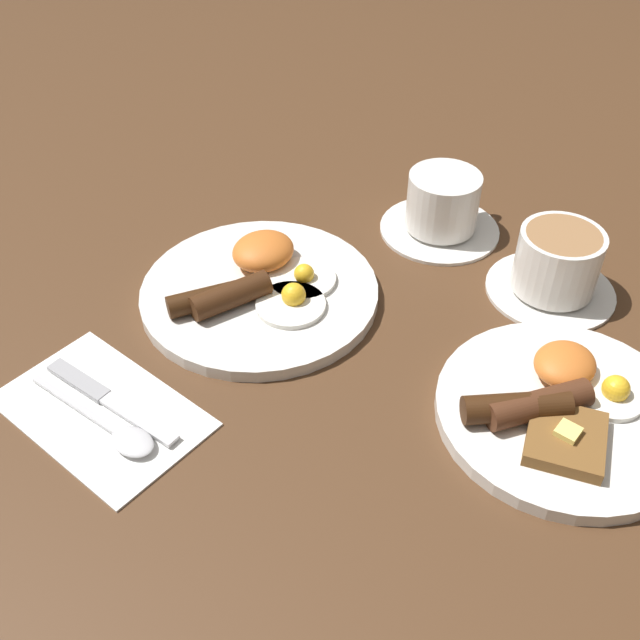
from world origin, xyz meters
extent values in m
plane|color=#4C301C|center=(0.00, 0.00, 0.00)|extent=(3.00, 3.00, 0.00)
cylinder|color=silver|center=(0.00, 0.00, 0.01)|extent=(0.27, 0.27, 0.01)
cylinder|color=white|center=(-0.04, 0.03, 0.02)|extent=(0.08, 0.08, 0.01)
sphere|color=yellow|center=(-0.04, 0.03, 0.03)|extent=(0.02, 0.02, 0.02)
cylinder|color=white|center=(0.00, 0.05, 0.02)|extent=(0.08, 0.08, 0.01)
sphere|color=yellow|center=(-0.01, 0.05, 0.03)|extent=(0.03, 0.03, 0.03)
ellipsoid|color=orange|center=(-0.04, -0.03, 0.03)|extent=(0.08, 0.07, 0.03)
cylinder|color=#371E0C|center=(0.06, -0.01, 0.03)|extent=(0.10, 0.07, 0.03)
cylinder|color=#3D210F|center=(0.04, 0.00, 0.03)|extent=(0.09, 0.05, 0.03)
cylinder|color=silver|center=(-0.07, 0.35, 0.01)|extent=(0.24, 0.24, 0.01)
cylinder|color=white|center=(-0.11, 0.37, 0.02)|extent=(0.07, 0.07, 0.01)
sphere|color=yellow|center=(-0.11, 0.37, 0.03)|extent=(0.03, 0.03, 0.03)
ellipsoid|color=orange|center=(-0.11, 0.32, 0.03)|extent=(0.07, 0.06, 0.03)
cylinder|color=#391F0D|center=(-0.03, 0.32, 0.03)|extent=(0.09, 0.09, 0.03)
cylinder|color=#4C2816|center=(-0.05, 0.33, 0.03)|extent=(0.10, 0.07, 0.03)
cube|color=brown|center=(-0.03, 0.37, 0.02)|extent=(0.10, 0.09, 0.01)
cube|color=#F4E072|center=(-0.03, 0.37, 0.03)|extent=(0.02, 0.02, 0.01)
cylinder|color=silver|center=(-0.25, 0.07, 0.00)|extent=(0.15, 0.15, 0.01)
cylinder|color=silver|center=(-0.25, 0.07, 0.04)|extent=(0.09, 0.09, 0.07)
cylinder|color=#9E7047|center=(-0.25, 0.07, 0.08)|extent=(0.08, 0.08, 0.00)
torus|color=silver|center=(-0.29, 0.08, 0.05)|extent=(0.05, 0.02, 0.05)
cylinder|color=silver|center=(-0.24, 0.24, 0.00)|extent=(0.15, 0.15, 0.01)
cylinder|color=silver|center=(-0.24, 0.24, 0.04)|extent=(0.09, 0.09, 0.07)
cylinder|color=#9E7047|center=(-0.24, 0.24, 0.08)|extent=(0.08, 0.08, 0.00)
torus|color=silver|center=(-0.28, 0.23, 0.05)|extent=(0.05, 0.02, 0.05)
cube|color=white|center=(0.23, 0.01, 0.00)|extent=(0.14, 0.21, 0.01)
cube|color=silver|center=(0.21, 0.05, 0.01)|extent=(0.03, 0.10, 0.00)
cube|color=#9E9EA3|center=(0.22, -0.03, 0.01)|extent=(0.03, 0.08, 0.01)
ellipsoid|color=silver|center=(0.23, 0.07, 0.01)|extent=(0.04, 0.05, 0.01)
cube|color=silver|center=(0.24, -0.01, 0.01)|extent=(0.02, 0.12, 0.00)
camera|label=1|loc=(0.44, 0.50, 0.55)|focal=42.00mm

